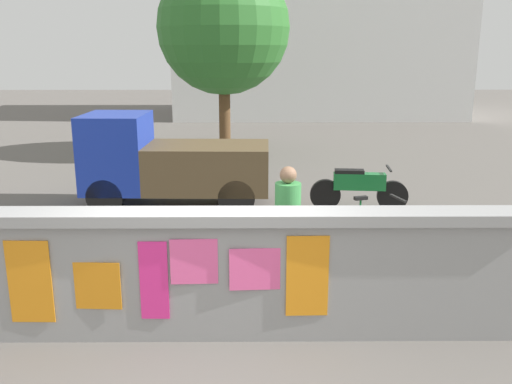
{
  "coord_description": "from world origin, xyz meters",
  "views": [
    {
      "loc": [
        0.48,
        -5.57,
        3.08
      ],
      "look_at": [
        0.53,
        2.27,
        1.05
      ],
      "focal_mm": 38.97,
      "sensor_mm": 36.0,
      "label": 1
    }
  ],
  "objects_px": {
    "bicycle_far": "(368,233)",
    "tree_roadside": "(223,28)",
    "auto_rickshaw_truck": "(167,162)",
    "bicycle_near": "(101,257)",
    "person_walking": "(288,214)",
    "motorcycle": "(357,187)"
  },
  "relations": [
    {
      "from": "bicycle_near",
      "to": "person_walking",
      "type": "xyz_separation_m",
      "value": [
        2.5,
        -0.08,
        0.62
      ]
    },
    {
      "from": "auto_rickshaw_truck",
      "to": "bicycle_near",
      "type": "xyz_separation_m",
      "value": [
        -0.35,
        -3.79,
        -0.54
      ]
    },
    {
      "from": "bicycle_far",
      "to": "tree_roadside",
      "type": "height_order",
      "value": "tree_roadside"
    },
    {
      "from": "bicycle_near",
      "to": "bicycle_far",
      "type": "bearing_deg",
      "value": 14.1
    },
    {
      "from": "auto_rickshaw_truck",
      "to": "person_walking",
      "type": "xyz_separation_m",
      "value": [
        2.15,
        -3.87,
        0.09
      ]
    },
    {
      "from": "bicycle_far",
      "to": "tree_roadside",
      "type": "distance_m",
      "value": 9.6
    },
    {
      "from": "bicycle_near",
      "to": "tree_roadside",
      "type": "xyz_separation_m",
      "value": [
        1.22,
        9.6,
        3.29
      ]
    },
    {
      "from": "bicycle_far",
      "to": "bicycle_near",
      "type": "bearing_deg",
      "value": -165.9
    },
    {
      "from": "person_walking",
      "to": "bicycle_near",
      "type": "bearing_deg",
      "value": 178.18
    },
    {
      "from": "motorcycle",
      "to": "bicycle_near",
      "type": "relative_size",
      "value": 1.11
    },
    {
      "from": "motorcycle",
      "to": "person_walking",
      "type": "xyz_separation_m",
      "value": [
        -1.58,
        -3.53,
        0.52
      ]
    },
    {
      "from": "auto_rickshaw_truck",
      "to": "tree_roadside",
      "type": "xyz_separation_m",
      "value": [
        0.86,
        5.8,
        2.76
      ]
    },
    {
      "from": "person_walking",
      "to": "auto_rickshaw_truck",
      "type": "bearing_deg",
      "value": 119.06
    },
    {
      "from": "auto_rickshaw_truck",
      "to": "tree_roadside",
      "type": "bearing_deg",
      "value": 81.52
    },
    {
      "from": "person_walking",
      "to": "tree_roadside",
      "type": "relative_size",
      "value": 0.29
    },
    {
      "from": "motorcycle",
      "to": "tree_roadside",
      "type": "distance_m",
      "value": 7.49
    },
    {
      "from": "bicycle_far",
      "to": "tree_roadside",
      "type": "bearing_deg",
      "value": 106.63
    },
    {
      "from": "bicycle_near",
      "to": "bicycle_far",
      "type": "height_order",
      "value": "same"
    },
    {
      "from": "bicycle_far",
      "to": "person_walking",
      "type": "distance_m",
      "value": 1.77
    },
    {
      "from": "bicycle_near",
      "to": "tree_roadside",
      "type": "relative_size",
      "value": 0.31
    },
    {
      "from": "auto_rickshaw_truck",
      "to": "bicycle_near",
      "type": "bearing_deg",
      "value": -95.3
    },
    {
      "from": "bicycle_far",
      "to": "tree_roadside",
      "type": "xyz_separation_m",
      "value": [
        -2.58,
        8.64,
        3.29
      ]
    }
  ]
}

